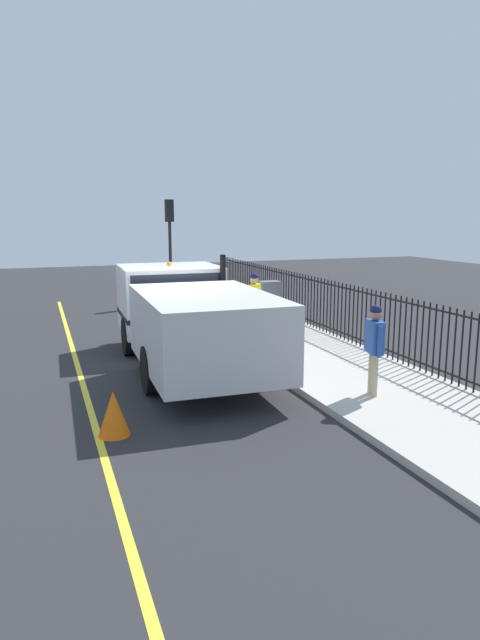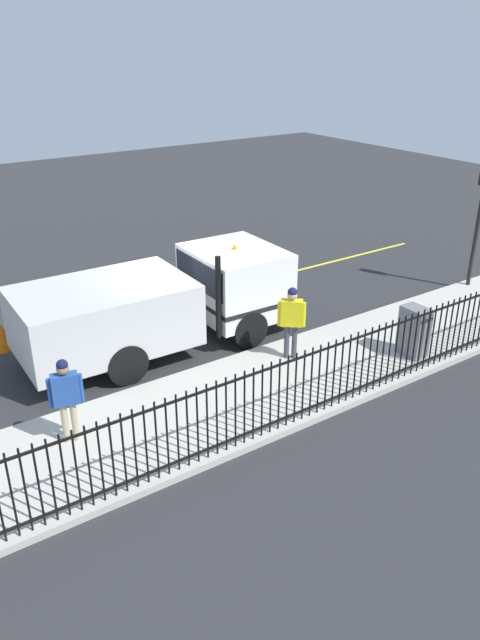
# 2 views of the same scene
# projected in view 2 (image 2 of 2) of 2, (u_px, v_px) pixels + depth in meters

# --- Properties ---
(ground_plane) EXTENTS (53.65, 53.65, 0.00)m
(ground_plane) POSITION_uv_depth(u_px,v_px,m) (174.00, 337.00, 15.86)
(ground_plane) COLOR #2B2B2D
(ground_plane) RESTS_ON ground
(sidewalk_slab) EXTENTS (3.16, 24.39, 0.14)m
(sidewalk_slab) POSITION_uv_depth(u_px,v_px,m) (252.00, 393.00, 13.24)
(sidewalk_slab) COLOR #B7B2A8
(sidewalk_slab) RESTS_ON ground
(lane_marking) EXTENTS (0.12, 21.95, 0.01)m
(lane_marking) POSITION_uv_depth(u_px,v_px,m) (139.00, 310.00, 17.40)
(lane_marking) COLOR yellow
(lane_marking) RESTS_ON ground
(work_truck) EXTENTS (2.68, 6.86, 2.52)m
(work_truck) POSITION_uv_depth(u_px,v_px,m) (171.00, 298.00, 14.96)
(work_truck) COLOR white
(work_truck) RESTS_ON ground
(worker_standing) EXTENTS (0.50, 0.53, 1.78)m
(worker_standing) POSITION_uv_depth(u_px,v_px,m) (292.00, 316.00, 14.12)
(worker_standing) COLOR yellow
(worker_standing) RESTS_ON sidewalk_slab
(pedestrian_distant) EXTENTS (0.33, 0.62, 1.72)m
(pedestrian_distant) POSITION_uv_depth(u_px,v_px,m) (66.00, 392.00, 11.15)
(pedestrian_distant) COLOR #264C99
(pedestrian_distant) RESTS_ON sidewalk_slab
(iron_fence) EXTENTS (0.04, 20.76, 1.54)m
(iron_fence) POSITION_uv_depth(u_px,v_px,m) (295.00, 388.00, 11.81)
(iron_fence) COLOR black
(iron_fence) RESTS_ON sidewalk_slab
(utility_cabinet) EXTENTS (0.66, 0.44, 1.21)m
(utility_cabinet) POSITION_uv_depth(u_px,v_px,m) (414.00, 331.00, 14.47)
(utility_cabinet) COLOR slate
(utility_cabinet) RESTS_ON sidewalk_slab
(traffic_cone) EXTENTS (0.51, 0.51, 0.73)m
(traffic_cone) POSITION_uv_depth(u_px,v_px,m) (2.00, 336.00, 15.10)
(traffic_cone) COLOR orange
(traffic_cone) RESTS_ON ground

